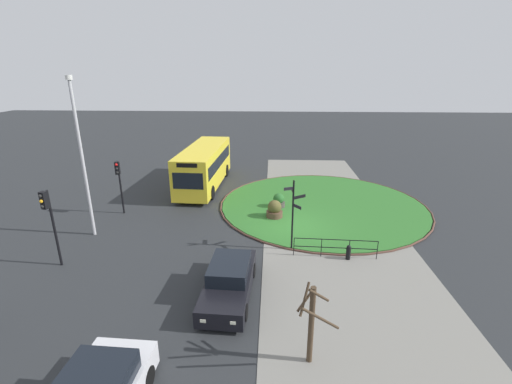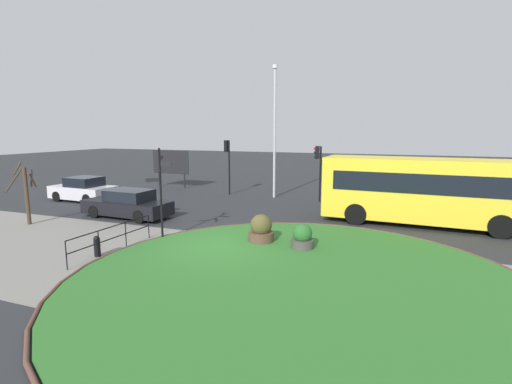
# 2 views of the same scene
# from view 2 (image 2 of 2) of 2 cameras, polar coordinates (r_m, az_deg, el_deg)

# --- Properties ---
(ground) EXTENTS (120.00, 120.00, 0.00)m
(ground) POSITION_cam_2_polar(r_m,az_deg,el_deg) (14.46, -5.37, -8.40)
(ground) COLOR #282B2D
(sidewalk_paving) EXTENTS (32.00, 7.69, 0.02)m
(sidewalk_paving) POSITION_cam_2_polar(r_m,az_deg,el_deg) (12.66, -9.74, -11.06)
(sidewalk_paving) COLOR gray
(sidewalk_paving) RESTS_ON ground
(grass_island) EXTENTS (13.45, 13.45, 0.10)m
(grass_island) POSITION_cam_2_polar(r_m,az_deg,el_deg) (11.42, 6.29, -13.09)
(grass_island) COLOR #2D6B28
(grass_island) RESTS_ON ground
(grass_kerb_ring) EXTENTS (13.76, 13.76, 0.11)m
(grass_kerb_ring) POSITION_cam_2_polar(r_m,az_deg,el_deg) (11.41, 6.29, -13.07)
(grass_kerb_ring) COLOR brown
(grass_kerb_ring) RESTS_ON ground
(signpost_directional) EXTENTS (0.95, 1.10, 3.70)m
(signpost_directional) POSITION_cam_2_polar(r_m,az_deg,el_deg) (15.55, -14.16, 0.70)
(signpost_directional) COLOR black
(signpost_directional) RESTS_ON ground
(bollard_foreground) EXTENTS (0.22, 0.22, 0.76)m
(bollard_foreground) POSITION_cam_2_polar(r_m,az_deg,el_deg) (14.47, -22.77, -7.49)
(bollard_foreground) COLOR black
(bollard_foreground) RESTS_ON ground
(railing_grass_edge) EXTENTS (0.22, 4.00, 0.97)m
(railing_grass_edge) POSITION_cam_2_polar(r_m,az_deg,el_deg) (14.72, -20.74, -6.10)
(railing_grass_edge) COLOR black
(railing_grass_edge) RESTS_ON ground
(bus_yellow) EXTENTS (9.20, 2.90, 3.10)m
(bus_yellow) POSITION_cam_2_polar(r_m,az_deg,el_deg) (19.10, 24.05, 0.30)
(bus_yellow) COLOR yellow
(bus_yellow) RESTS_ON ground
(car_near_lane) EXTENTS (4.67, 1.96, 1.42)m
(car_near_lane) POSITION_cam_2_polar(r_m,az_deg,el_deg) (20.27, -18.71, -1.79)
(car_near_lane) COLOR black
(car_near_lane) RESTS_ON ground
(car_far_lane) EXTENTS (4.12, 2.08, 1.50)m
(car_far_lane) POSITION_cam_2_polar(r_m,az_deg,el_deg) (26.04, -24.50, 0.31)
(car_far_lane) COLOR silver
(car_far_lane) RESTS_ON ground
(traffic_light_near) EXTENTS (0.48, 0.31, 3.70)m
(traffic_light_near) POSITION_cam_2_polar(r_m,az_deg,el_deg) (25.95, -4.31, 5.58)
(traffic_light_near) COLOR black
(traffic_light_near) RESTS_ON ground
(traffic_light_far) EXTENTS (0.49, 0.30, 3.42)m
(traffic_light_far) POSITION_cam_2_polar(r_m,az_deg,el_deg) (23.55, 9.33, 4.63)
(traffic_light_far) COLOR black
(traffic_light_far) RESTS_ON ground
(lamppost_tall) EXTENTS (0.32, 0.32, 8.40)m
(lamppost_tall) POSITION_cam_2_polar(r_m,az_deg,el_deg) (24.63, 2.81, 9.55)
(lamppost_tall) COLOR #B7B7BC
(lamppost_tall) RESTS_ON ground
(billboard_left) EXTENTS (3.25, 0.29, 2.84)m
(billboard_left) POSITION_cam_2_polar(r_m,az_deg,el_deg) (29.99, -12.65, 4.30)
(billboard_left) COLOR black
(billboard_left) RESTS_ON ground
(planter_near_signpost) EXTENTS (1.00, 1.00, 1.16)m
(planter_near_signpost) POSITION_cam_2_polar(r_m,az_deg,el_deg) (14.84, 0.77, -5.80)
(planter_near_signpost) COLOR brown
(planter_near_signpost) RESTS_ON ground
(planter_kerbside) EXTENTS (0.84, 0.84, 1.01)m
(planter_kerbside) POSITION_cam_2_polar(r_m,az_deg,el_deg) (14.13, 6.98, -6.94)
(planter_kerbside) COLOR #47423D
(planter_kerbside) RESTS_ON ground
(street_tree_bare) EXTENTS (1.23, 1.22, 2.93)m
(street_tree_bare) POSITION_cam_2_polar(r_m,az_deg,el_deg) (20.54, -31.28, 0.03)
(street_tree_bare) COLOR #423323
(street_tree_bare) RESTS_ON ground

